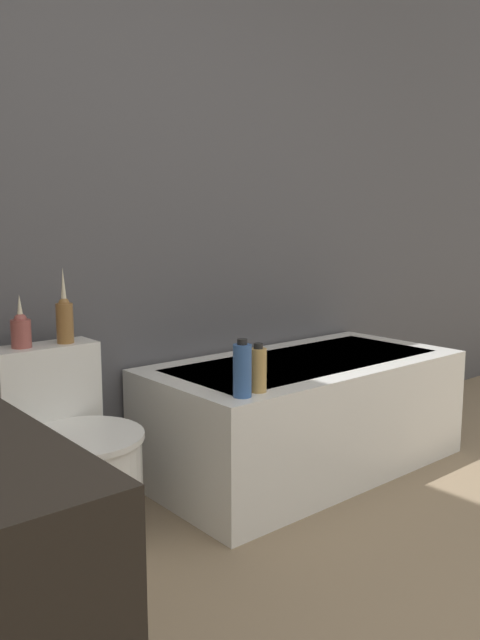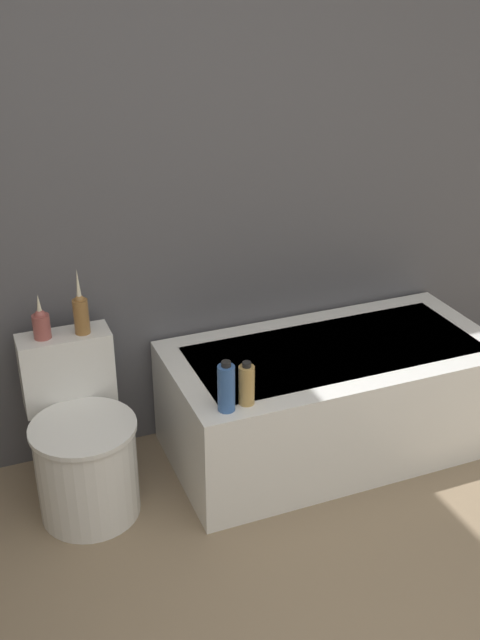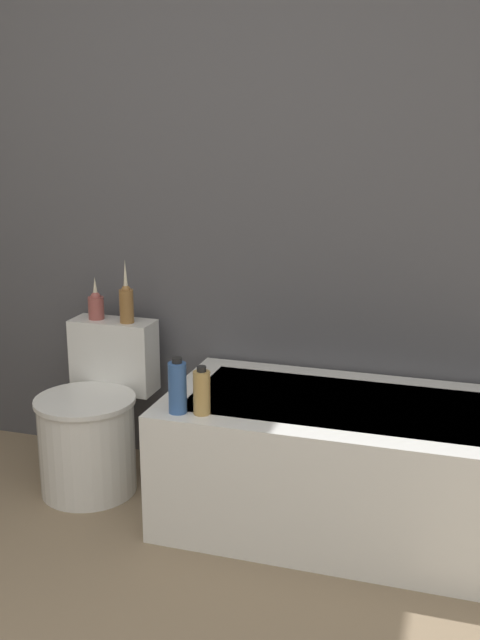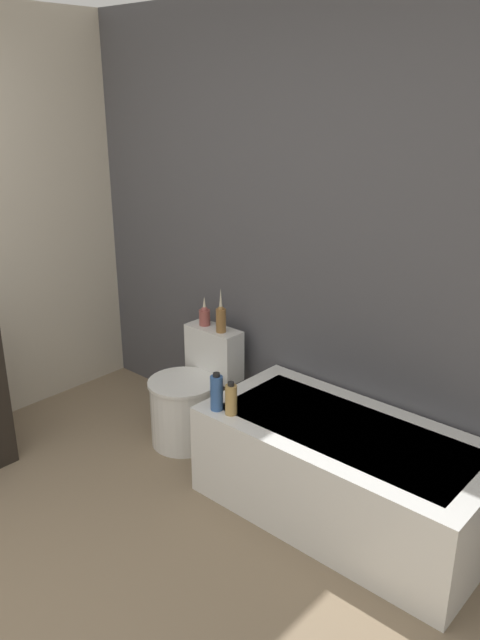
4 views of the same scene
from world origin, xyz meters
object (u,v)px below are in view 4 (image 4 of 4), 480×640
(shampoo_bottle_tall, at_px, (217,392))
(shampoo_bottle_short, at_px, (231,399))
(toilet, at_px, (190,398))
(bathtub, at_px, (343,472))
(vase_silver, at_px, (221,318))
(vase_gold, at_px, (205,315))

(shampoo_bottle_tall, xyz_separation_m, shampoo_bottle_short, (0.09, 0.01, -0.01))
(toilet, bearing_deg, shampoo_bottle_tall, -29.54)
(bathtub, distance_m, shampoo_bottle_tall, 0.77)
(shampoo_bottle_short, bearing_deg, toilet, 155.29)
(toilet, xyz_separation_m, shampoo_bottle_tall, (0.52, -0.29, 0.33))
(toilet, bearing_deg, shampoo_bottle_short, -24.71)
(bathtub, xyz_separation_m, vase_silver, (-1.06, 0.22, 0.52))
(vase_silver, bearing_deg, shampoo_bottle_short, -42.57)
(toilet, xyz_separation_m, shampoo_bottle_short, (0.61, -0.28, 0.32))
(toilet, distance_m, shampoo_bottle_tall, 0.68)
(vase_gold, xyz_separation_m, shampoo_bottle_tall, (0.60, -0.52, -0.15))
(toilet, relative_size, shampoo_bottle_tall, 3.27)
(vase_silver, relative_size, shampoo_bottle_tall, 1.33)
(shampoo_bottle_short, bearing_deg, shampoo_bottle_tall, -170.91)
(vase_silver, distance_m, shampoo_bottle_short, 0.74)
(vase_gold, distance_m, shampoo_bottle_tall, 0.80)
(vase_gold, bearing_deg, vase_silver, -6.03)
(toilet, bearing_deg, vase_gold, 109.67)
(bathtub, distance_m, toilet, 1.14)
(vase_silver, bearing_deg, vase_gold, 173.97)
(toilet, distance_m, vase_silver, 0.55)
(vase_gold, height_order, shampoo_bottle_tall, vase_gold)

